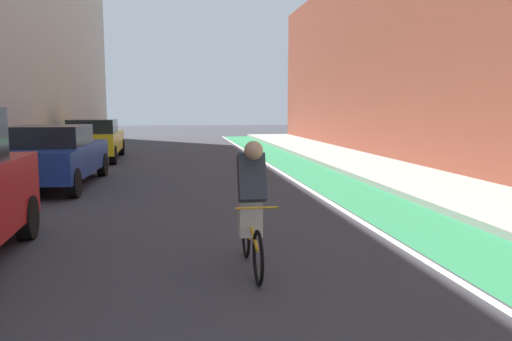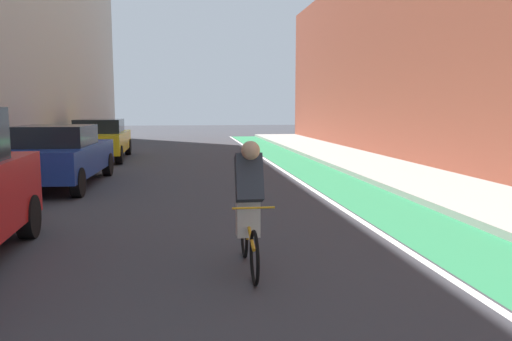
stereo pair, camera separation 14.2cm
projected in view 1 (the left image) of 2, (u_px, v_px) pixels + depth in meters
The scene contains 8 objects.
ground_plane at pixel (193, 190), 11.93m from camera, with size 87.30×87.30×0.00m, color #38383D.
bike_lane_paint at pixel (318, 176), 14.47m from camera, with size 1.60×39.68×0.00m, color #2D8451.
lane_divider_stripe at pixel (288, 176), 14.33m from camera, with size 0.12×39.68×0.00m, color white.
sidewalk_right at pixel (389, 172), 14.82m from camera, with size 2.80×39.68×0.14m, color #A8A59E.
building_facade_right at pixel (441, 45), 16.69m from camera, with size 2.40×35.68×8.07m, color #9E4C38.
parked_sedan_blue at pixel (53, 155), 12.40m from camera, with size 2.11×4.67×1.53m.
parked_sedan_yellow_cab at pixel (94, 139), 18.73m from camera, with size 2.00×4.74×1.53m.
cyclist_mid at pixel (251, 202), 6.00m from camera, with size 0.48×1.67×1.59m.
Camera 1 is at (-0.40, 3.97, 1.98)m, focal length 34.96 mm.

